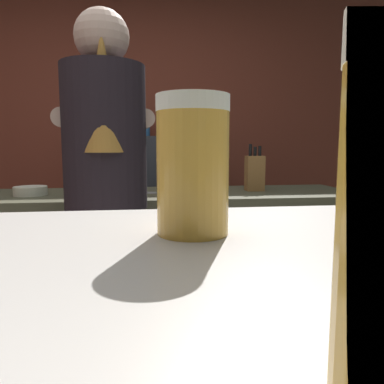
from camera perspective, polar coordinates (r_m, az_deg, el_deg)
wall_back at (r=3.50m, az=-11.21°, el=10.24°), size 5.20×0.10×2.70m
prep_counter at (r=2.12m, az=-3.68°, el=-12.19°), size 2.10×0.60×0.90m
back_shelf at (r=3.25m, az=-5.67°, el=-2.31°), size 0.79×0.36×1.24m
bartender at (r=1.56m, az=-13.32°, el=0.78°), size 0.44×0.52×1.70m
knife_block at (r=2.12m, az=9.80°, el=3.02°), size 0.10×0.08×0.27m
mixing_bowl at (r=2.07m, az=-24.03°, el=0.17°), size 0.17×0.17×0.05m
chefs_knife at (r=1.97m, az=-3.91°, el=-0.13°), size 0.24×0.06×0.01m
pint_glass_near at (r=0.36m, az=0.12°, el=4.17°), size 0.07×0.07×0.14m
bottle_soy at (r=3.16m, az=-3.33°, el=10.48°), size 0.06×0.06×0.25m
bottle_olive_oil at (r=3.29m, az=-2.79°, el=10.16°), size 0.06×0.06×0.23m
bottle_vinegar at (r=3.30m, az=-7.20°, el=10.23°), size 0.07×0.07×0.24m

